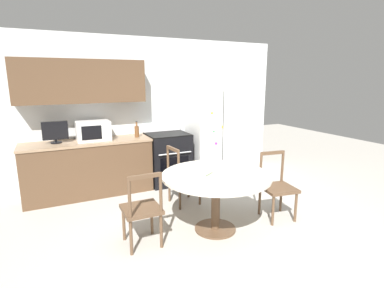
{
  "coord_description": "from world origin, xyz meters",
  "views": [
    {
      "loc": [
        -1.74,
        -2.68,
        1.89
      ],
      "look_at": [
        0.11,
        1.15,
        0.95
      ],
      "focal_mm": 28.0,
      "sensor_mm": 36.0,
      "label": 1
    }
  ],
  "objects": [
    {
      "name": "microwave",
      "position": [
        -1.1,
        2.31,
        1.06
      ],
      "size": [
        0.52,
        0.36,
        0.31
      ],
      "color": "white",
      "rests_on": "kitchen_counter"
    },
    {
      "name": "dining_chair_right",
      "position": [
        0.98,
        0.28,
        0.43
      ],
      "size": [
        0.48,
        0.48,
        0.9
      ],
      "rotation": [
        0.0,
        0.0,
        2.99
      ],
      "color": "brown",
      "rests_on": "ground_plane"
    },
    {
      "name": "folded_napkin",
      "position": [
        -0.06,
        0.36,
        0.76
      ],
      "size": [
        0.18,
        0.14,
        0.05
      ],
      "color": "beige",
      "rests_on": "dining_table"
    },
    {
      "name": "refrigerator",
      "position": [
        1.1,
        2.23,
        0.85
      ],
      "size": [
        0.93,
        0.72,
        1.7
      ],
      "color": "white",
      "rests_on": "ground_plane"
    },
    {
      "name": "dining_table",
      "position": [
        0.05,
        0.33,
        0.62
      ],
      "size": [
        1.34,
        1.34,
        0.74
      ],
      "color": "beige",
      "rests_on": "ground_plane"
    },
    {
      "name": "kitchen_counter",
      "position": [
        -1.21,
        2.29,
        0.45
      ],
      "size": [
        2.0,
        0.64,
        0.9
      ],
      "color": "brown",
      "rests_on": "ground_plane"
    },
    {
      "name": "dining_chair_left",
      "position": [
        -0.88,
        0.39,
        0.43
      ],
      "size": [
        0.42,
        0.42,
        0.9
      ],
      "rotation": [
        0.0,
        0.0,
        6.28
      ],
      "color": "brown",
      "rests_on": "ground_plane"
    },
    {
      "name": "oven_range",
      "position": [
        0.16,
        2.26,
        0.47
      ],
      "size": [
        0.73,
        0.68,
        1.08
      ],
      "color": "black",
      "rests_on": "ground_plane"
    },
    {
      "name": "ground_plane",
      "position": [
        0.0,
        0.0,
        0.0
      ],
      "size": [
        14.0,
        14.0,
        0.0
      ],
      "primitive_type": "plane",
      "color": "#B2ADA3"
    },
    {
      "name": "countertop_tv",
      "position": [
        -1.66,
        2.33,
        1.08
      ],
      "size": [
        0.37,
        0.16,
        0.34
      ],
      "color": "black",
      "rests_on": "kitchen_counter"
    },
    {
      "name": "dining_chair_far",
      "position": [
        0.01,
        1.27,
        0.43
      ],
      "size": [
        0.45,
        0.45,
        0.9
      ],
      "rotation": [
        0.0,
        0.0,
        4.79
      ],
      "color": "brown",
      "rests_on": "ground_plane"
    },
    {
      "name": "candle_glass",
      "position": [
        -0.05,
        0.05,
        0.77
      ],
      "size": [
        0.09,
        0.09,
        0.08
      ],
      "color": "silver",
      "rests_on": "dining_table"
    },
    {
      "name": "back_wall",
      "position": [
        -0.31,
        2.59,
        1.44
      ],
      "size": [
        5.2,
        0.44,
        2.6
      ],
      "color": "silver",
      "rests_on": "ground_plane"
    },
    {
      "name": "counter_bottle",
      "position": [
        -0.4,
        2.26,
        1.0
      ],
      "size": [
        0.08,
        0.08,
        0.27
      ],
      "color": "brown",
      "rests_on": "kitchen_counter"
    }
  ]
}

